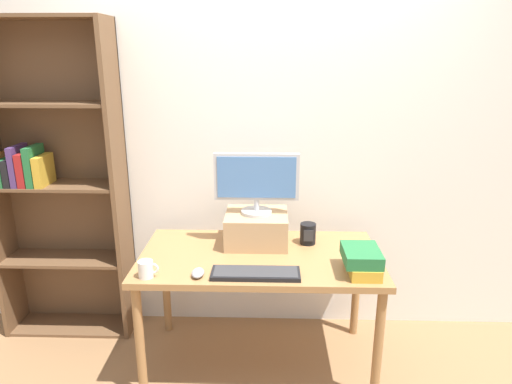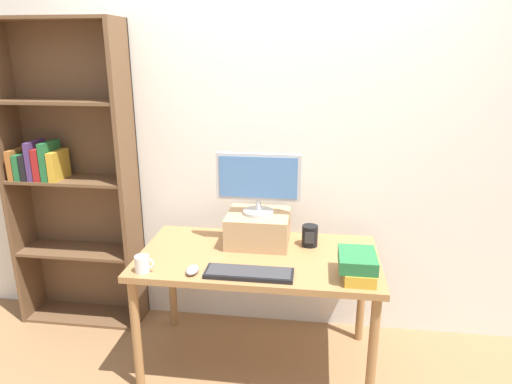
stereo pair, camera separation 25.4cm
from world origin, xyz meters
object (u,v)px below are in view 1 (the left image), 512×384
at_px(desk, 260,266).
at_px(riser_box, 257,228).
at_px(computer_monitor, 257,181).
at_px(computer_mouse, 198,273).
at_px(book_stack, 362,260).
at_px(desk_speaker, 308,234).
at_px(coffee_mug, 146,269).
at_px(keyboard, 256,273).
at_px(bookshelf_unit, 55,183).

height_order(desk, riser_box, riser_box).
bearing_deg(riser_box, computer_monitor, -90.00).
xyz_separation_m(computer_monitor, computer_mouse, (-0.29, -0.44, -0.37)).
bearing_deg(desk, book_stack, -20.43).
xyz_separation_m(riser_box, desk_speaker, (0.31, -0.00, -0.03)).
height_order(computer_monitor, coffee_mug, computer_monitor).
height_order(riser_box, computer_monitor, computer_monitor).
distance_m(keyboard, computer_mouse, 0.30).
relative_size(computer_monitor, keyboard, 1.08).
relative_size(riser_box, computer_monitor, 0.74).
xyz_separation_m(bookshelf_unit, computer_mouse, (0.99, -0.63, -0.29)).
bearing_deg(bookshelf_unit, book_stack, -16.85).
height_order(desk, computer_mouse, computer_mouse).
bearing_deg(computer_mouse, desk, 41.09).
xyz_separation_m(keyboard, computer_mouse, (-0.29, -0.01, 0.01)).
height_order(computer_monitor, keyboard, computer_monitor).
height_order(desk, bookshelf_unit, bookshelf_unit).
bearing_deg(computer_monitor, riser_box, 90.00).
relative_size(bookshelf_unit, computer_mouse, 19.30).
bearing_deg(book_stack, computer_monitor, 146.50).
distance_m(riser_box, desk_speaker, 0.31).
relative_size(keyboard, coffee_mug, 4.34).
relative_size(computer_monitor, computer_mouse, 4.72).
xyz_separation_m(desk, desk_speaker, (0.28, 0.17, 0.14)).
bearing_deg(coffee_mug, book_stack, 4.64).
bearing_deg(computer_monitor, desk_speaker, -0.45).
xyz_separation_m(bookshelf_unit, riser_box, (1.28, -0.19, -0.22)).
bearing_deg(bookshelf_unit, desk, -15.34).
relative_size(bookshelf_unit, book_stack, 8.01).
relative_size(bookshelf_unit, riser_box, 5.50).
relative_size(book_stack, coffee_mug, 2.39).
xyz_separation_m(keyboard, desk_speaker, (0.30, 0.42, 0.05)).
bearing_deg(coffee_mug, keyboard, 3.47).
relative_size(computer_monitor, book_stack, 1.96).
bearing_deg(desk, riser_box, 97.44).
height_order(riser_box, keyboard, riser_box).
bearing_deg(desk_speaker, computer_mouse, -143.65).
distance_m(desk, desk_speaker, 0.36).
distance_m(bookshelf_unit, book_stack, 1.93).
bearing_deg(computer_monitor, keyboard, -88.92).
xyz_separation_m(book_stack, coffee_mug, (-1.10, -0.09, -0.02)).
xyz_separation_m(computer_monitor, keyboard, (0.01, -0.42, -0.37)).
bearing_deg(coffee_mug, desk, 26.92).
xyz_separation_m(book_stack, desk_speaker, (-0.25, 0.37, -0.00)).
height_order(bookshelf_unit, computer_mouse, bookshelf_unit).
xyz_separation_m(bookshelf_unit, desk_speaker, (1.59, -0.19, -0.25)).
xyz_separation_m(computer_monitor, book_stack, (0.56, -0.37, -0.32)).
distance_m(riser_box, coffee_mug, 0.72).
height_order(desk, coffee_mug, coffee_mug).
bearing_deg(bookshelf_unit, computer_mouse, -32.28).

